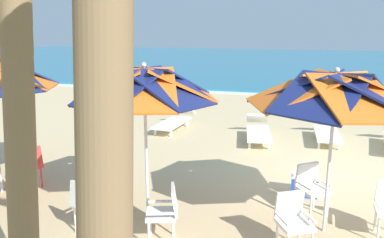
{
  "coord_description": "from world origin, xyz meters",
  "views": [
    {
      "loc": [
        -0.93,
        -8.32,
        3.13
      ],
      "look_at": [
        -3.44,
        0.33,
        1.0
      ],
      "focal_mm": 36.7,
      "sensor_mm": 36.0,
      "label": 1
    }
  ],
  "objects_px": {
    "beach_umbrella_0": "(335,91)",
    "beach_umbrella_1": "(144,86)",
    "plastic_chair_0": "(311,185)",
    "palm_tree_2": "(13,64)",
    "cooler_box": "(304,185)",
    "sun_lounger_3": "(175,120)",
    "plastic_chair_5": "(29,165)",
    "sun_lounger_2": "(258,130)",
    "plastic_chair_3": "(166,211)",
    "palm_tree_0": "(95,81)",
    "plastic_chair_1": "(293,219)",
    "plastic_chair_4": "(87,203)",
    "sun_lounger_1": "(327,131)"
  },
  "relations": [
    {
      "from": "palm_tree_0",
      "to": "sun_lounger_1",
      "type": "bearing_deg",
      "value": 79.27
    },
    {
      "from": "palm_tree_2",
      "to": "sun_lounger_2",
      "type": "bearing_deg",
      "value": 77.97
    },
    {
      "from": "palm_tree_2",
      "to": "plastic_chair_1",
      "type": "bearing_deg",
      "value": 36.22
    },
    {
      "from": "plastic_chair_0",
      "to": "plastic_chair_1",
      "type": "xyz_separation_m",
      "value": [
        -0.25,
        -1.3,
        0.0
      ]
    },
    {
      "from": "plastic_chair_0",
      "to": "palm_tree_2",
      "type": "xyz_separation_m",
      "value": [
        -2.98,
        -3.31,
        2.27
      ]
    },
    {
      "from": "beach_umbrella_0",
      "to": "beach_umbrella_1",
      "type": "xyz_separation_m",
      "value": [
        -2.83,
        -0.34,
        0.01
      ]
    },
    {
      "from": "beach_umbrella_1",
      "to": "palm_tree_0",
      "type": "distance_m",
      "value": 3.98
    },
    {
      "from": "beach_umbrella_0",
      "to": "plastic_chair_3",
      "type": "distance_m",
      "value": 3.02
    },
    {
      "from": "plastic_chair_0",
      "to": "plastic_chair_1",
      "type": "bearing_deg",
      "value": -100.83
    },
    {
      "from": "plastic_chair_3",
      "to": "sun_lounger_1",
      "type": "xyz_separation_m",
      "value": [
        2.51,
        6.26,
        -0.22
      ]
    },
    {
      "from": "beach_umbrella_1",
      "to": "plastic_chair_4",
      "type": "bearing_deg",
      "value": -132.56
    },
    {
      "from": "sun_lounger_2",
      "to": "sun_lounger_3",
      "type": "distance_m",
      "value": 2.69
    },
    {
      "from": "plastic_chair_5",
      "to": "sun_lounger_1",
      "type": "xyz_separation_m",
      "value": [
        5.75,
        5.16,
        -0.22
      ]
    },
    {
      "from": "sun_lounger_2",
      "to": "plastic_chair_5",
      "type": "bearing_deg",
      "value": -129.91
    },
    {
      "from": "plastic_chair_4",
      "to": "plastic_chair_5",
      "type": "height_order",
      "value": "same"
    },
    {
      "from": "sun_lounger_1",
      "to": "palm_tree_2",
      "type": "relative_size",
      "value": 0.49
    },
    {
      "from": "beach_umbrella_0",
      "to": "sun_lounger_1",
      "type": "height_order",
      "value": "beach_umbrella_0"
    },
    {
      "from": "beach_umbrella_0",
      "to": "sun_lounger_2",
      "type": "height_order",
      "value": "beach_umbrella_0"
    },
    {
      "from": "plastic_chair_1",
      "to": "sun_lounger_2",
      "type": "height_order",
      "value": "plastic_chair_1"
    },
    {
      "from": "plastic_chair_3",
      "to": "beach_umbrella_1",
      "type": "bearing_deg",
      "value": 130.99
    },
    {
      "from": "plastic_chair_0",
      "to": "plastic_chair_1",
      "type": "height_order",
      "value": "same"
    },
    {
      "from": "plastic_chair_5",
      "to": "cooler_box",
      "type": "relative_size",
      "value": 1.73
    },
    {
      "from": "plastic_chair_3",
      "to": "palm_tree_0",
      "type": "relative_size",
      "value": 0.19
    },
    {
      "from": "beach_umbrella_1",
      "to": "sun_lounger_2",
      "type": "distance_m",
      "value": 5.62
    },
    {
      "from": "beach_umbrella_0",
      "to": "plastic_chair_1",
      "type": "bearing_deg",
      "value": -123.4
    },
    {
      "from": "plastic_chair_5",
      "to": "sun_lounger_2",
      "type": "bearing_deg",
      "value": 50.09
    },
    {
      "from": "palm_tree_2",
      "to": "cooler_box",
      "type": "relative_size",
      "value": 8.92
    },
    {
      "from": "plastic_chair_4",
      "to": "palm_tree_0",
      "type": "relative_size",
      "value": 0.19
    },
    {
      "from": "cooler_box",
      "to": "plastic_chair_1",
      "type": "bearing_deg",
      "value": -94.36
    },
    {
      "from": "beach_umbrella_0",
      "to": "sun_lounger_2",
      "type": "xyz_separation_m",
      "value": [
        -1.61,
        4.79,
        -1.94
      ]
    },
    {
      "from": "sun_lounger_3",
      "to": "cooler_box",
      "type": "xyz_separation_m",
      "value": [
        3.94,
        -3.97,
        -0.08
      ]
    },
    {
      "from": "plastic_chair_5",
      "to": "beach_umbrella_0",
      "type": "bearing_deg",
      "value": -1.24
    },
    {
      "from": "plastic_chair_3",
      "to": "palm_tree_2",
      "type": "relative_size",
      "value": 0.19
    },
    {
      "from": "sun_lounger_3",
      "to": "palm_tree_0",
      "type": "distance_m",
      "value": 10.05
    },
    {
      "from": "plastic_chair_3",
      "to": "plastic_chair_4",
      "type": "relative_size",
      "value": 1.0
    },
    {
      "from": "plastic_chair_1",
      "to": "plastic_chair_5",
      "type": "height_order",
      "value": "same"
    },
    {
      "from": "plastic_chair_0",
      "to": "palm_tree_0",
      "type": "height_order",
      "value": "palm_tree_0"
    },
    {
      "from": "plastic_chair_4",
      "to": "cooler_box",
      "type": "bearing_deg",
      "value": 36.84
    },
    {
      "from": "sun_lounger_1",
      "to": "sun_lounger_3",
      "type": "bearing_deg",
      "value": -179.95
    },
    {
      "from": "plastic_chair_0",
      "to": "palm_tree_0",
      "type": "xyz_separation_m",
      "value": [
        -1.31,
        -4.65,
        2.34
      ]
    },
    {
      "from": "palm_tree_0",
      "to": "sun_lounger_3",
      "type": "bearing_deg",
      "value": 106.25
    },
    {
      "from": "palm_tree_2",
      "to": "beach_umbrella_0",
      "type": "bearing_deg",
      "value": 40.29
    },
    {
      "from": "beach_umbrella_1",
      "to": "palm_tree_2",
      "type": "height_order",
      "value": "palm_tree_2"
    },
    {
      "from": "sun_lounger_3",
      "to": "plastic_chair_3",
      "type": "bearing_deg",
      "value": -72.47
    },
    {
      "from": "plastic_chair_1",
      "to": "sun_lounger_2",
      "type": "bearing_deg",
      "value": 101.64
    },
    {
      "from": "beach_umbrella_0",
      "to": "plastic_chair_0",
      "type": "relative_size",
      "value": 2.98
    },
    {
      "from": "sun_lounger_1",
      "to": "plastic_chair_4",
      "type": "bearing_deg",
      "value": -120.51
    },
    {
      "from": "sun_lounger_2",
      "to": "plastic_chair_3",
      "type": "bearing_deg",
      "value": -96.63
    },
    {
      "from": "plastic_chair_0",
      "to": "plastic_chair_3",
      "type": "height_order",
      "value": "same"
    },
    {
      "from": "plastic_chair_1",
      "to": "beach_umbrella_1",
      "type": "xyz_separation_m",
      "value": [
        -2.36,
        0.37,
        1.73
      ]
    }
  ]
}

